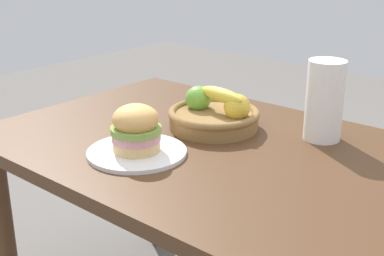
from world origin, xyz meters
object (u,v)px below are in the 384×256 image
at_px(plate, 137,152).
at_px(paper_towel_roll, 324,101).
at_px(sandwich, 136,128).
at_px(fruit_basket, 214,115).

relative_size(plate, paper_towel_roll, 1.16).
bearing_deg(sandwich, paper_towel_roll, 52.80).
relative_size(plate, fruit_basket, 0.96).
xyz_separation_m(plate, paper_towel_roll, (0.34, 0.44, 0.11)).
xyz_separation_m(plate, sandwich, (0.00, 0.00, 0.07)).
distance_m(plate, sandwich, 0.07).
xyz_separation_m(sandwich, fruit_basket, (0.03, 0.31, -0.03)).
relative_size(fruit_basket, paper_towel_roll, 1.21).
bearing_deg(plate, paper_towel_roll, 52.80).
bearing_deg(plate, sandwich, 90.00).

